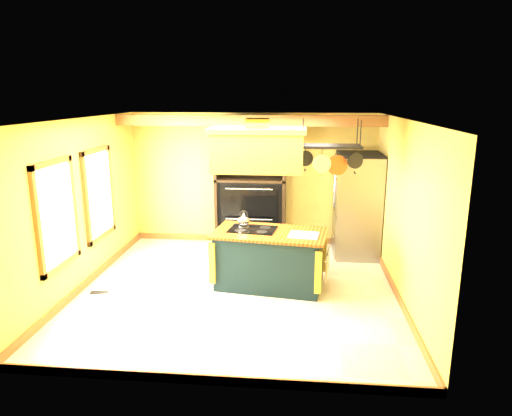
% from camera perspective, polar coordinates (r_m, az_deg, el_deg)
% --- Properties ---
extents(floor, '(5.00, 5.00, 0.00)m').
position_cam_1_polar(floor, '(7.46, -2.27, -10.15)').
color(floor, beige).
rests_on(floor, ground).
extents(ceiling, '(5.00, 5.00, 0.00)m').
position_cam_1_polar(ceiling, '(6.82, -2.49, 11.03)').
color(ceiling, white).
rests_on(ceiling, wall_back).
extents(wall_back, '(5.00, 0.02, 2.70)m').
position_cam_1_polar(wall_back, '(9.45, -0.36, 3.63)').
color(wall_back, gold).
rests_on(wall_back, floor).
extents(wall_front, '(5.00, 0.02, 2.70)m').
position_cam_1_polar(wall_front, '(4.67, -6.49, -7.50)').
color(wall_front, gold).
rests_on(wall_front, floor).
extents(wall_left, '(0.02, 5.00, 2.70)m').
position_cam_1_polar(wall_left, '(7.75, -21.02, 0.37)').
color(wall_left, gold).
rests_on(wall_left, floor).
extents(wall_right, '(0.02, 5.00, 2.70)m').
position_cam_1_polar(wall_right, '(7.13, 17.94, -0.50)').
color(wall_right, gold).
rests_on(wall_right, floor).
extents(ceiling_beam, '(5.00, 0.15, 0.20)m').
position_cam_1_polar(ceiling_beam, '(8.51, -0.92, 10.89)').
color(ceiling_beam, '#97612E').
rests_on(ceiling_beam, ceiling).
extents(window_near, '(0.06, 1.06, 1.56)m').
position_cam_1_polar(window_near, '(7.04, -23.62, -0.77)').
color(window_near, '#97612E').
rests_on(window_near, wall_left).
extents(window_far, '(0.06, 1.06, 1.56)m').
position_cam_1_polar(window_far, '(8.26, -19.03, 1.69)').
color(window_far, '#97612E').
rests_on(window_far, wall_left).
extents(kitchen_island, '(1.92, 1.24, 1.11)m').
position_cam_1_polar(kitchen_island, '(7.45, 1.74, -6.30)').
color(kitchen_island, black).
rests_on(kitchen_island, floor).
extents(range_hood, '(1.47, 0.83, 0.80)m').
position_cam_1_polar(range_hood, '(7.04, 0.22, 7.47)').
color(range_hood, '#B1812C').
rests_on(range_hood, ceiling).
extents(pot_rack, '(0.98, 0.46, 0.86)m').
position_cam_1_polar(pot_rack, '(7.04, 9.27, 6.90)').
color(pot_rack, black).
rests_on(pot_rack, ceiling).
extents(refrigerator, '(0.84, 0.99, 1.95)m').
position_cam_1_polar(refrigerator, '(8.97, 12.47, 0.11)').
color(refrigerator, gray).
rests_on(refrigerator, floor).
extents(hutch, '(1.41, 0.63, 2.49)m').
position_cam_1_polar(hutch, '(9.27, -0.62, 0.87)').
color(hutch, black).
rests_on(hutch, floor).
extents(floor_register, '(0.30, 0.17, 0.01)m').
position_cam_1_polar(floor_register, '(7.76, -18.99, -9.93)').
color(floor_register, black).
rests_on(floor_register, floor).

